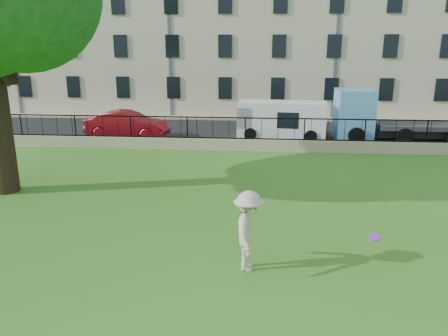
# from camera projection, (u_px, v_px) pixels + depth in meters

# --- Properties ---
(ground) EXTENTS (120.00, 120.00, 0.00)m
(ground) POSITION_uv_depth(u_px,v_px,m) (225.00, 259.00, 11.12)
(ground) COLOR #3A6E1A
(ground) RESTS_ON ground
(retaining_wall) EXTENTS (50.00, 0.40, 0.60)m
(retaining_wall) POSITION_uv_depth(u_px,v_px,m) (245.00, 145.00, 22.55)
(retaining_wall) COLOR tan
(retaining_wall) RESTS_ON ground
(iron_railing) EXTENTS (50.00, 0.05, 1.13)m
(iron_railing) POSITION_uv_depth(u_px,v_px,m) (245.00, 129.00, 22.32)
(iron_railing) COLOR black
(iron_railing) RESTS_ON retaining_wall
(street) EXTENTS (60.00, 9.00, 0.01)m
(street) POSITION_uv_depth(u_px,v_px,m) (248.00, 133.00, 27.13)
(street) COLOR black
(street) RESTS_ON ground
(sidewalk) EXTENTS (60.00, 1.40, 0.12)m
(sidewalk) POSITION_uv_depth(u_px,v_px,m) (251.00, 119.00, 32.10)
(sidewalk) COLOR tan
(sidewalk) RESTS_ON ground
(building_row) EXTENTS (56.40, 10.40, 13.80)m
(building_row) POSITION_uv_depth(u_px,v_px,m) (254.00, 24.00, 35.68)
(building_row) COLOR beige
(building_row) RESTS_ON ground
(man) EXTENTS (0.78, 1.30, 1.98)m
(man) POSITION_uv_depth(u_px,v_px,m) (248.00, 231.00, 10.40)
(man) COLOR beige
(man) RESTS_ON ground
(frisbee) EXTENTS (0.35, 0.34, 0.12)m
(frisbee) POSITION_uv_depth(u_px,v_px,m) (374.00, 237.00, 9.95)
(frisbee) COLOR purple
(red_sedan) EXTENTS (4.87, 2.00, 1.57)m
(red_sedan) POSITION_uv_depth(u_px,v_px,m) (128.00, 125.00, 25.45)
(red_sedan) COLOR maroon
(red_sedan) RESTS_ON street
(white_van) EXTENTS (5.20, 2.50, 2.11)m
(white_van) POSITION_uv_depth(u_px,v_px,m) (282.00, 120.00, 25.43)
(white_van) COLOR silver
(white_van) RESTS_ON street
(blue_truck) EXTENTS (6.81, 2.43, 2.86)m
(blue_truck) POSITION_uv_depth(u_px,v_px,m) (397.00, 115.00, 24.78)
(blue_truck) COLOR #5D9FDB
(blue_truck) RESTS_ON street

